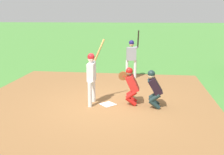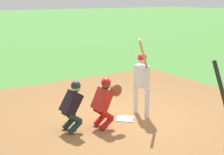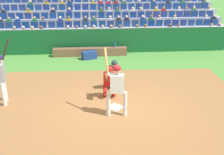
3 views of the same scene
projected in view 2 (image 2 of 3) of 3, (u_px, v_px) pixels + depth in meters
name	position (u px, v px, depth m)	size (l,w,h in m)	color
ground_plane	(125.00, 119.00, 8.84)	(160.00, 160.00, 0.00)	#4A8A39
infield_dirt_patch	(140.00, 115.00, 9.11)	(9.47, 8.37, 0.01)	olive
home_plate_marker	(125.00, 119.00, 8.84)	(0.44, 0.44, 0.02)	white
batter_at_plate	(142.00, 78.00, 8.87)	(0.71, 0.54, 2.18)	silver
catcher_crouching	(104.00, 100.00, 8.13)	(0.47, 0.71, 1.28)	red
home_plate_umpire	(73.00, 104.00, 7.93)	(0.47, 0.50, 1.26)	#1A2D2C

